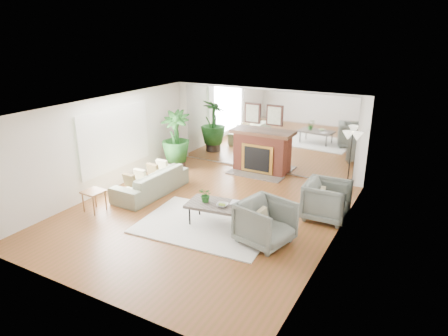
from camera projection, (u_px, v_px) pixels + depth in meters
The scene contains 18 objects.
ground at pixel (203, 213), 9.39m from camera, with size 7.00×7.00×0.00m, color brown.
wall_left at pixel (104, 146), 10.34m from camera, with size 0.02×7.00×2.50m, color silver.
wall_right at pixel (335, 187), 7.62m from camera, with size 0.02×7.00×2.50m, color silver.
wall_back at pixel (264, 131), 11.87m from camera, with size 6.00×0.02×2.50m, color silver.
mirror_panel at pixel (263, 131), 11.85m from camera, with size 5.40×0.04×2.40m, color silver.
window_panel at pixel (115, 138), 10.63m from camera, with size 0.04×2.40×1.50m, color #B2E09E.
fireplace at pixel (260, 152), 11.87m from camera, with size 1.85×0.83×2.05m.
area_rug at pixel (207, 225), 8.82m from camera, with size 2.91×2.08×0.03m, color white.
coffee_table at pixel (216, 205), 8.72m from camera, with size 1.35×0.90×0.50m.
sofa at pixel (151, 182), 10.45m from camera, with size 2.22×0.87×0.65m, color gray.
armchair_back at pixel (327, 200), 9.01m from camera, with size 0.95×0.98×0.89m, color slate.
armchair_front at pixel (265, 223), 7.96m from camera, with size 0.96×0.99×0.90m, color slate.
side_table at pixel (94, 194), 9.38m from camera, with size 0.48×0.48×0.52m.
potted_ficus at pixel (176, 139), 12.08m from camera, with size 1.08×1.08×1.82m.
floor_lamp at pixel (352, 141), 10.30m from camera, with size 0.53×0.29×1.61m.
tabletop_plant at pixel (206, 195), 8.73m from camera, with size 0.30×0.26×0.34m, color #275F23.
fruit_bowl at pixel (222, 205), 8.56m from camera, with size 0.25×0.25×0.06m, color olive.
book at pixel (231, 202), 8.76m from camera, with size 0.20×0.27×0.02m, color olive.
Camera 1 is at (4.55, -7.22, 4.11)m, focal length 32.00 mm.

